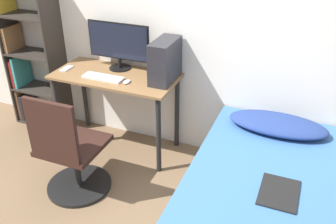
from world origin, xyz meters
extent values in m
cube|color=silver|center=(0.00, 1.46, 1.25)|extent=(8.00, 0.05, 2.50)
cube|color=brown|center=(-0.48, 1.16, 0.75)|extent=(1.13, 0.54, 0.02)
cylinder|color=black|center=(-0.99, 0.94, 0.37)|extent=(0.04, 0.04, 0.74)
cylinder|color=black|center=(0.04, 0.94, 0.37)|extent=(0.04, 0.04, 0.74)
cylinder|color=black|center=(-0.99, 1.38, 0.37)|extent=(0.04, 0.04, 0.74)
cylinder|color=black|center=(0.04, 1.38, 0.37)|extent=(0.04, 0.04, 0.74)
cube|color=#2D2823|center=(-1.75, 1.28, 0.79)|extent=(0.02, 0.30, 1.57)
cube|color=#2D2823|center=(-1.20, 1.28, 0.79)|extent=(0.02, 0.30, 1.57)
cube|color=#2D2823|center=(-1.48, 1.28, 0.01)|extent=(0.53, 0.30, 0.02)
cube|color=#2D2823|center=(-1.48, 1.28, 0.40)|extent=(0.53, 0.30, 0.02)
cube|color=#2D2823|center=(-1.48, 1.28, 0.79)|extent=(0.53, 0.30, 0.02)
cube|color=#2D2823|center=(-1.48, 1.28, 1.17)|extent=(0.53, 0.30, 0.02)
cube|color=brown|center=(-1.72, 1.28, 0.19)|extent=(0.02, 0.25, 0.35)
cube|color=black|center=(-1.68, 1.28, 0.16)|extent=(0.03, 0.25, 0.29)
cube|color=red|center=(-1.72, 1.28, 0.55)|extent=(0.03, 0.25, 0.29)
cube|color=teal|center=(-1.68, 1.28, 0.57)|extent=(0.03, 0.25, 0.33)
cube|color=brown|center=(-1.71, 1.28, 0.92)|extent=(0.04, 0.25, 0.25)
cylinder|color=black|center=(-0.50, 0.48, 0.01)|extent=(0.54, 0.54, 0.03)
cylinder|color=black|center=(-0.50, 0.48, 0.22)|extent=(0.05, 0.05, 0.38)
cube|color=black|center=(-0.50, 0.48, 0.43)|extent=(0.47, 0.47, 0.04)
cube|color=black|center=(-0.50, 0.26, 0.69)|extent=(0.42, 0.04, 0.48)
cube|color=#4C3D2D|center=(0.98, 0.50, 0.12)|extent=(1.03, 1.87, 0.23)
cube|color=#38669E|center=(0.98, 0.50, 0.37)|extent=(1.00, 1.84, 0.28)
ellipsoid|color=navy|center=(0.98, 1.17, 0.57)|extent=(0.78, 0.36, 0.11)
cube|color=black|center=(1.10, 0.41, 0.52)|extent=(0.24, 0.32, 0.01)
cylinder|color=black|center=(-0.51, 1.32, 0.77)|extent=(0.20, 0.20, 0.01)
cylinder|color=black|center=(-0.51, 1.32, 0.82)|extent=(0.04, 0.04, 0.10)
cube|color=black|center=(-0.51, 1.32, 1.03)|extent=(0.61, 0.01, 0.34)
cube|color=black|center=(-0.51, 1.31, 1.03)|extent=(0.58, 0.01, 0.31)
cube|color=silver|center=(-0.54, 1.05, 0.78)|extent=(0.37, 0.12, 0.02)
cube|color=#232328|center=(-0.02, 1.23, 0.95)|extent=(0.17, 0.37, 0.36)
ellipsoid|color=silver|center=(-0.30, 1.05, 0.78)|extent=(0.06, 0.09, 0.02)
cube|color=#B7B7BC|center=(-0.96, 1.11, 0.77)|extent=(0.07, 0.14, 0.01)
camera|label=1|loc=(1.13, -1.53, 2.12)|focal=40.00mm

